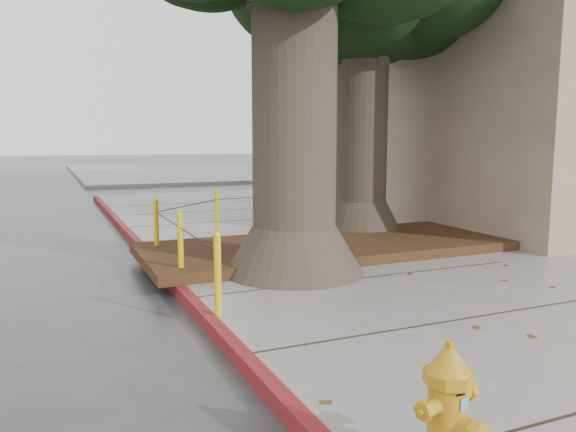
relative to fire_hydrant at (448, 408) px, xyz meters
name	(u,v)px	position (x,y,z in m)	size (l,w,h in m)	color
ground	(425,339)	(1.51, 2.17, -0.54)	(140.00, 140.00, 0.00)	#28282B
sidewalk_far	(208,170)	(7.51, 32.17, -0.46)	(16.00, 20.00, 0.15)	slate
curb_red	(183,293)	(-0.49, 4.67, -0.46)	(0.14, 26.00, 0.16)	maroon
planter_bed	(329,246)	(2.41, 6.07, -0.31)	(6.40, 2.60, 0.16)	black
building_corner	(526,41)	(11.51, 10.67, 4.46)	(12.00, 13.00, 10.00)	tan
building_side_white	(378,100)	(17.51, 28.17, 3.96)	(10.00, 10.00, 9.00)	silver
building_side_grey	(403,87)	(23.51, 34.17, 5.46)	(12.00, 14.00, 12.00)	slate
bollard_ring	(223,224)	(0.64, 6.55, 0.13)	(3.79, 5.39, 0.95)	yellow
fire_hydrant	(448,408)	(0.00, 0.00, 0.00)	(0.42, 0.41, 0.79)	orange
car_silver	(299,174)	(8.26, 20.01, 0.01)	(1.28, 3.18, 1.08)	#ADADB2
car_red	(369,170)	(11.88, 20.01, 0.07)	(1.29, 3.71, 1.22)	maroon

